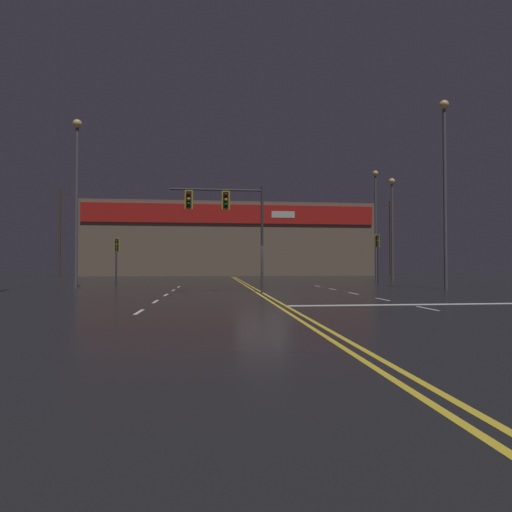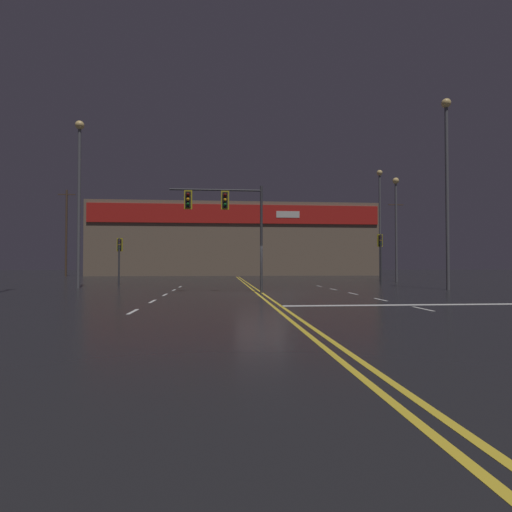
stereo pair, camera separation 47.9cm
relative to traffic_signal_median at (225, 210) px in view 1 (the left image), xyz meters
The scene contains 11 objects.
ground_plane 4.83m from the traffic_signal_median, 27.48° to the right, with size 200.00×200.00×0.00m, color black.
road_markings 5.54m from the traffic_signal_median, 36.95° to the right, with size 14.21×60.00×0.01m.
traffic_signal_median is the anchor object (origin of this frame).
traffic_signal_corner_northeast 15.72m from the traffic_signal_median, 37.53° to the left, with size 0.42×0.36×3.93m.
traffic_signal_corner_northwest 12.30m from the traffic_signal_median, 129.53° to the left, with size 0.42×0.36×3.49m.
streetlight_near_left 23.38m from the traffic_signal_median, 48.00° to the left, with size 0.56×0.56×10.96m.
streetlight_median_approach 10.80m from the traffic_signal_median, 151.05° to the left, with size 0.56×0.56×10.72m.
streetlight_far_left 20.44m from the traffic_signal_median, 40.79° to the left, with size 0.56×0.56×9.32m.
streetlight_far_right 13.74m from the traffic_signal_median, ahead, with size 0.56×0.56×11.53m.
building_backdrop 37.91m from the traffic_signal_median, 87.21° to the left, with size 40.19×10.23×10.18m.
utility_pole_row 33.42m from the traffic_signal_median, 87.97° to the left, with size 47.29×0.26×11.40m.
Camera 1 is at (-2.46, -20.09, 1.48)m, focal length 28.00 mm.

